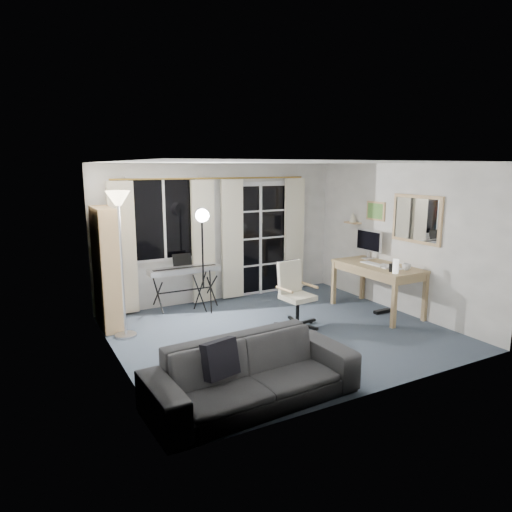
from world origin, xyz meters
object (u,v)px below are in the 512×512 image
(studio_light, at_px, (202,227))
(monitor, at_px, (369,242))
(office_chair, at_px, (293,288))
(desk, at_px, (378,271))
(sofa, at_px, (252,363))
(bookshelf, at_px, (105,271))
(keyboard_piano, at_px, (184,271))
(mug, at_px, (406,266))
(torchiere_lamp, at_px, (119,221))

(studio_light, xyz_separation_m, monitor, (2.69, -0.87, -0.31))
(office_chair, bearing_deg, desk, -10.50)
(sofa, bearing_deg, office_chair, 44.32)
(desk, relative_size, sofa, 0.68)
(bookshelf, distance_m, keyboard_piano, 1.34)
(desk, bearing_deg, mug, -79.32)
(monitor, xyz_separation_m, sofa, (-3.36, -2.06, -0.67))
(keyboard_piano, relative_size, sofa, 0.55)
(bookshelf, xyz_separation_m, keyboard_piano, (1.30, 0.26, -0.19))
(torchiere_lamp, xyz_separation_m, office_chair, (2.32, -0.72, -1.06))
(office_chair, bearing_deg, bookshelf, 147.40)
(desk, bearing_deg, bookshelf, 160.45)
(mug, relative_size, sofa, 0.06)
(bookshelf, relative_size, desk, 1.20)
(desk, bearing_deg, keyboard_piano, 148.21)
(keyboard_piano, xyz_separation_m, studio_light, (0.21, -0.32, 0.75))
(keyboard_piano, height_order, monitor, monitor)
(torchiere_lamp, relative_size, keyboard_piano, 1.69)
(studio_light, distance_m, office_chair, 1.73)
(torchiere_lamp, distance_m, desk, 4.07)
(sofa, bearing_deg, torchiere_lamp, 103.21)
(bookshelf, height_order, keyboard_piano, bookshelf)
(torchiere_lamp, height_order, monitor, torchiere_lamp)
(bookshelf, height_order, sofa, bookshelf)
(monitor, height_order, mug, monitor)
(bookshelf, distance_m, studio_light, 1.61)
(studio_light, relative_size, desk, 1.18)
(torchiere_lamp, relative_size, office_chair, 2.09)
(desk, relative_size, monitor, 2.60)
(mug, bearing_deg, bookshelf, 155.47)
(bookshelf, distance_m, torchiere_lamp, 0.96)
(monitor, bearing_deg, mug, -96.42)
(studio_light, bearing_deg, mug, -15.88)
(monitor, bearing_deg, torchiere_lamp, 173.82)
(keyboard_piano, height_order, office_chair, office_chair)
(office_chair, height_order, mug, office_chair)
(bookshelf, height_order, studio_light, bookshelf)
(studio_light, bearing_deg, monitor, 1.27)
(bookshelf, xyz_separation_m, studio_light, (1.51, -0.06, 0.56))
(mug, bearing_deg, torchiere_lamp, 161.28)
(torchiere_lamp, relative_size, desk, 1.37)
(torchiere_lamp, bearing_deg, studio_light, 18.93)
(keyboard_piano, distance_m, sofa, 3.29)
(office_chair, xyz_separation_m, mug, (1.64, -0.63, 0.29))
(bookshelf, xyz_separation_m, desk, (4.00, -1.37, -0.15))
(bookshelf, relative_size, studio_light, 1.02)
(keyboard_piano, bearing_deg, office_chair, -51.83)
(office_chair, distance_m, sofa, 2.38)
(mug, bearing_deg, studio_light, 144.99)
(bookshelf, height_order, desk, bookshelf)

